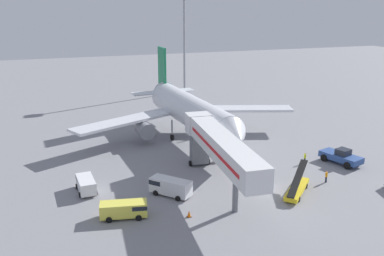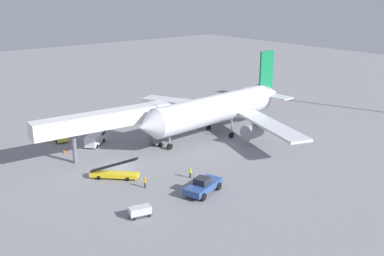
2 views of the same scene
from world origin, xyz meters
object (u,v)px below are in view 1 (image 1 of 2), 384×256
belt_loader_truck (297,188)px  service_van_outer_left (170,186)px  safety_cone_alpha (189,214)px  pushback_tug (341,156)px  airplane_at_gate (189,111)px  service_van_mid_left (125,209)px  ground_crew_worker_midground (305,158)px  service_van_mid_right (86,184)px  apron_light_mast (184,25)px  jet_bridge (218,145)px  ground_crew_worker_foreground (326,176)px

belt_loader_truck → service_van_outer_left: (-15.41, 4.89, 0.46)m
safety_cone_alpha → pushback_tug: bearing=17.2°
airplane_at_gate → service_van_mid_left: 30.03m
pushback_tug → airplane_at_gate: bearing=133.3°
service_van_outer_left → ground_crew_worker_midground: 22.77m
service_van_mid_right → safety_cone_alpha: service_van_mid_right is taller
service_van_outer_left → pushback_tug: bearing=4.4°
airplane_at_gate → pushback_tug: (17.76, -18.87, -4.10)m
service_van_mid_left → airplane_at_gate: bearing=57.0°
airplane_at_gate → ground_crew_worker_midground: size_ratio=24.69×
service_van_outer_left → service_van_mid_right: size_ratio=1.14×
airplane_at_gate → service_van_outer_left: (-9.78, -20.98, -3.96)m
pushback_tug → service_van_outer_left: bearing=-175.6°
service_van_mid_left → ground_crew_worker_midground: 29.90m
service_van_mid_right → apron_light_mast: size_ratio=0.18×
safety_cone_alpha → apron_light_mast: (21.96, 68.04, 17.21)m
jet_bridge → ground_crew_worker_midground: size_ratio=14.23×
belt_loader_truck → pushback_tug: bearing=30.0°
ground_crew_worker_midground → airplane_at_gate: bearing=126.6°
service_van_mid_right → ground_crew_worker_foreground: bearing=-14.1°
airplane_at_gate → apron_light_mast: apron_light_mast is taller
jet_bridge → ground_crew_worker_foreground: bearing=-12.4°
jet_bridge → ground_crew_worker_midground: jet_bridge is taller
jet_bridge → safety_cone_alpha: jet_bridge is taller
pushback_tug → service_van_mid_right: size_ratio=1.45×
ground_crew_worker_midground → service_van_outer_left: bearing=-170.0°
service_van_mid_right → apron_light_mast: apron_light_mast is taller
airplane_at_gate → safety_cone_alpha: 29.19m
jet_bridge → apron_light_mast: apron_light_mast is taller
airplane_at_gate → apron_light_mast: bearing=72.8°
service_van_mid_right → safety_cone_alpha: 14.98m
jet_bridge → apron_light_mast: size_ratio=0.95×
jet_bridge → service_van_mid_left: (-12.87, -4.01, -4.89)m
service_van_outer_left → apron_light_mast: bearing=70.1°
service_van_mid_left → service_van_outer_left: service_van_outer_left is taller
service_van_mid_left → ground_crew_worker_foreground: size_ratio=3.33×
service_van_outer_left → service_van_mid_right: bearing=154.9°
service_van_mid_left → service_van_mid_right: size_ratio=1.19×
apron_light_mast → pushback_tug: bearing=-85.1°
belt_loader_truck → ground_crew_worker_foreground: 5.90m
jet_bridge → apron_light_mast: 64.83m
service_van_mid_left → ground_crew_worker_midground: (28.82, 7.93, -0.18)m
pushback_tug → safety_cone_alpha: pushback_tug is taller
airplane_at_gate → ground_crew_worker_foreground: size_ratio=25.13×
pushback_tug → belt_loader_truck: (-12.13, -7.00, -0.32)m
service_van_mid_left → service_van_mid_right: (-3.45, 8.58, -0.01)m
belt_loader_truck → service_van_mid_left: bearing=177.6°
belt_loader_truck → apron_light_mast: bearing=84.0°
pushback_tug → service_van_mid_right: (-37.39, 2.49, -0.03)m
service_van_mid_left → ground_crew_worker_midground: bearing=15.4°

